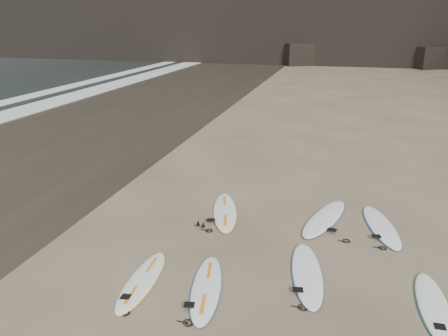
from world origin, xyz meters
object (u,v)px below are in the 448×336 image
(surfboard_2, at_px, (307,273))
(surfboard_6, at_px, (325,218))
(surfboard_0, at_px, (142,280))
(surfboard_3, at_px, (434,306))
(surfboard_7, at_px, (381,226))
(surfboard_5, at_px, (225,211))
(surfboard_1, at_px, (206,287))

(surfboard_2, bearing_deg, surfboard_6, 75.74)
(surfboard_0, bearing_deg, surfboard_3, 3.43)
(surfboard_3, bearing_deg, surfboard_0, -174.58)
(surfboard_3, height_order, surfboard_7, surfboard_7)
(surfboard_3, height_order, surfboard_6, surfboard_6)
(surfboard_2, bearing_deg, surfboard_0, -170.35)
(surfboard_2, height_order, surfboard_3, surfboard_2)
(surfboard_0, bearing_deg, surfboard_6, 45.73)
(surfboard_5, xyz_separation_m, surfboard_7, (4.18, 0.19, -0.00))
(surfboard_2, distance_m, surfboard_6, 2.87)
(surfboard_1, xyz_separation_m, surfboard_5, (-0.59, 3.64, 0.00))
(surfboard_5, relative_size, surfboard_6, 0.96)
(surfboard_1, height_order, surfboard_5, surfboard_5)
(surfboard_0, distance_m, surfboard_5, 3.81)
(surfboard_0, bearing_deg, surfboard_1, 0.96)
(surfboard_0, relative_size, surfboard_3, 0.99)
(surfboard_2, bearing_deg, surfboard_7, 49.01)
(surfboard_5, bearing_deg, surfboard_3, -48.01)
(surfboard_3, bearing_deg, surfboard_5, 146.79)
(surfboard_0, bearing_deg, surfboard_7, 35.18)
(surfboard_3, xyz_separation_m, surfboard_5, (-4.91, 3.08, 0.01))
(surfboard_2, bearing_deg, surfboard_1, -160.82)
(surfboard_3, relative_size, surfboard_6, 0.85)
(surfboard_7, bearing_deg, surfboard_5, 169.64)
(surfboard_1, distance_m, surfboard_7, 5.25)
(surfboard_1, bearing_deg, surfboard_5, 88.07)
(surfboard_2, distance_m, surfboard_3, 2.46)
(surfboard_5, distance_m, surfboard_6, 2.75)
(surfboard_3, relative_size, surfboard_7, 0.91)
(surfboard_3, distance_m, surfboard_6, 4.01)
(surfboard_1, bearing_deg, surfboard_6, 50.23)
(surfboard_2, bearing_deg, surfboard_3, -21.55)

